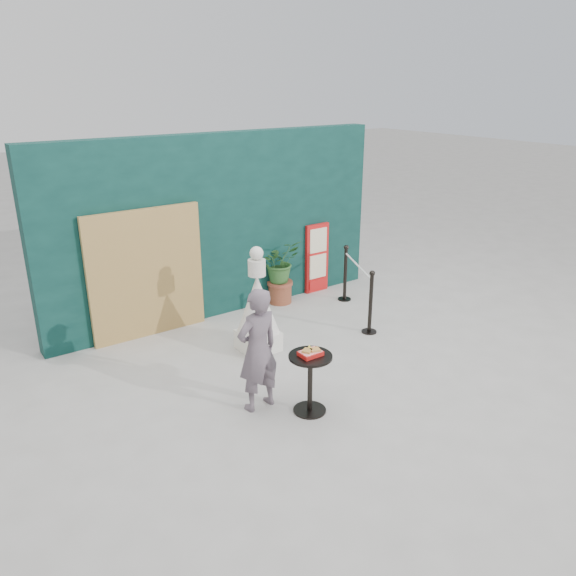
% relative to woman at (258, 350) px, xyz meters
% --- Properties ---
extents(ground, '(60.00, 60.00, 0.00)m').
position_rel_woman_xyz_m(ground, '(1.15, -0.19, -0.77)').
color(ground, '#ADAAA5').
rests_on(ground, ground).
extents(back_wall, '(6.00, 0.30, 3.00)m').
position_rel_woman_xyz_m(back_wall, '(1.15, 2.96, 0.73)').
color(back_wall, '#092A27').
rests_on(back_wall, ground).
extents(bamboo_fence, '(1.80, 0.08, 2.00)m').
position_rel_woman_xyz_m(bamboo_fence, '(-0.25, 2.75, 0.23)').
color(bamboo_fence, tan).
rests_on(bamboo_fence, ground).
extents(woman, '(0.59, 0.41, 1.55)m').
position_rel_woman_xyz_m(woman, '(0.00, 0.00, 0.00)').
color(woman, '#62545F').
rests_on(woman, ground).
extents(menu_board, '(0.50, 0.07, 1.30)m').
position_rel_woman_xyz_m(menu_board, '(3.05, 2.76, -0.12)').
color(menu_board, red).
rests_on(menu_board, ground).
extents(statue, '(0.62, 0.62, 1.59)m').
position_rel_woman_xyz_m(statue, '(0.83, 1.32, -0.12)').
color(statue, white).
rests_on(statue, ground).
extents(cafe_table, '(0.52, 0.52, 0.75)m').
position_rel_woman_xyz_m(cafe_table, '(0.45, -0.44, -0.27)').
color(cafe_table, black).
rests_on(cafe_table, ground).
extents(food_basket, '(0.26, 0.19, 0.11)m').
position_rel_woman_xyz_m(food_basket, '(0.45, -0.43, 0.01)').
color(food_basket, red).
rests_on(food_basket, cafe_table).
extents(planter, '(0.68, 0.59, 1.15)m').
position_rel_woman_xyz_m(planter, '(2.16, 2.69, -0.10)').
color(planter, brown).
rests_on(planter, ground).
extents(stanchion_barrier, '(0.84, 1.54, 1.03)m').
position_rel_woman_xyz_m(stanchion_barrier, '(2.89, 1.46, -0.28)').
color(stanchion_barrier, black).
rests_on(stanchion_barrier, ground).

